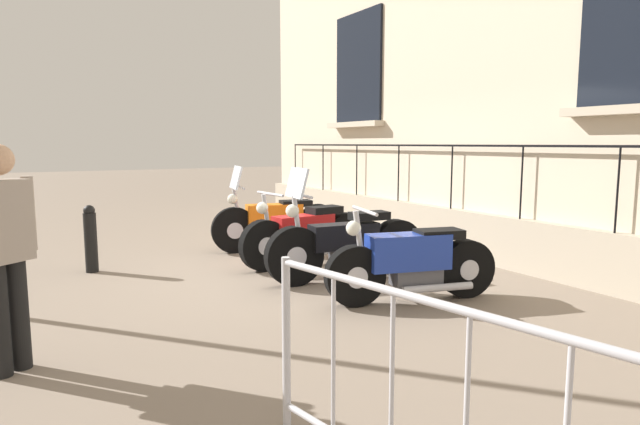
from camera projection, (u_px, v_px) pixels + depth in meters
name	position (u px, v px, depth m)	size (l,w,h in m)	color
ground_plane	(311.00, 273.00, 7.04)	(60.00, 60.00, 0.00)	gray
building_facade	(476.00, 36.00, 8.04)	(0.82, 12.26, 6.83)	beige
motorcycle_orange	(276.00, 222.00, 8.52)	(2.08, 0.79, 1.36)	black
motorcycle_red	(306.00, 235.00, 7.49)	(2.05, 0.68, 1.05)	black
motorcycle_black	(346.00, 245.00, 6.68)	(2.16, 0.61, 1.41)	black
motorcycle_blue	(411.00, 263.00, 5.75)	(1.92, 0.85, 1.03)	black
crowd_barrier	(427.00, 401.00, 2.37)	(0.44, 2.06, 1.05)	#B7B7BF
bollard	(91.00, 238.00, 7.07)	(0.16, 0.16, 0.90)	black
pedestrian_walking	(3.00, 246.00, 3.89)	(0.45, 0.39, 1.70)	black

